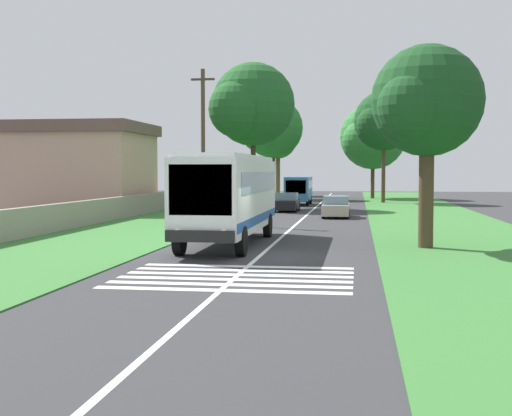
# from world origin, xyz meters

# --- Properties ---
(ground) EXTENTS (160.00, 160.00, 0.00)m
(ground) POSITION_xyz_m (0.00, 0.00, 0.00)
(ground) COLOR #333335
(grass_verge_left) EXTENTS (120.00, 8.00, 0.04)m
(grass_verge_left) POSITION_xyz_m (15.00, 8.20, 0.02)
(grass_verge_left) COLOR #387533
(grass_verge_left) RESTS_ON ground
(grass_verge_right) EXTENTS (120.00, 8.00, 0.04)m
(grass_verge_right) POSITION_xyz_m (15.00, -8.20, 0.02)
(grass_verge_right) COLOR #387533
(grass_verge_right) RESTS_ON ground
(centre_line) EXTENTS (110.00, 0.16, 0.01)m
(centre_line) POSITION_xyz_m (15.00, 0.00, 0.00)
(centre_line) COLOR silver
(centre_line) RESTS_ON ground
(coach_bus) EXTENTS (11.16, 2.62, 3.73)m
(coach_bus) POSITION_xyz_m (3.67, 1.80, 2.15)
(coach_bus) COLOR white
(coach_bus) RESTS_ON ground
(zebra_crossing) EXTENTS (4.95, 6.80, 0.01)m
(zebra_crossing) POSITION_xyz_m (-5.11, 0.00, 0.00)
(zebra_crossing) COLOR silver
(zebra_crossing) RESTS_ON ground
(trailing_car_0) EXTENTS (4.30, 1.78, 1.43)m
(trailing_car_0) POSITION_xyz_m (21.31, -2.09, 0.67)
(trailing_car_0) COLOR #B7A893
(trailing_car_0) RESTS_ON ground
(trailing_car_1) EXTENTS (4.30, 1.78, 1.43)m
(trailing_car_1) POSITION_xyz_m (27.53, 1.84, 0.67)
(trailing_car_1) COLOR black
(trailing_car_1) RESTS_ON ground
(trailing_minibus_0) EXTENTS (6.00, 2.14, 2.53)m
(trailing_minibus_0) POSITION_xyz_m (37.82, 1.80, 1.55)
(trailing_minibus_0) COLOR teal
(trailing_minibus_0) RESTS_ON ground
(roadside_tree_left_0) EXTENTS (8.22, 6.84, 11.92)m
(roadside_tree_left_0) POSITION_xyz_m (31.58, 5.24, 8.35)
(roadside_tree_left_0) COLOR #3D2D1E
(roadside_tree_left_0) RESTS_ON grass_verge_left
(roadside_tree_left_1) EXTENTS (7.89, 6.56, 11.00)m
(roadside_tree_left_1) POSITION_xyz_m (50.18, 5.89, 7.57)
(roadside_tree_left_1) COLOR #3D2D1E
(roadside_tree_left_1) RESTS_ON grass_verge_left
(roadside_tree_left_2) EXTENTS (6.00, 4.76, 9.24)m
(roadside_tree_left_2) POSITION_xyz_m (60.57, 6.46, 6.74)
(roadside_tree_left_2) COLOR brown
(roadside_tree_left_2) RESTS_ON grass_verge_left
(roadside_tree_right_0) EXTENTS (6.95, 5.72, 10.68)m
(roadside_tree_right_0) POSITION_xyz_m (42.92, -5.81, 7.69)
(roadside_tree_right_0) COLOR #4C3826
(roadside_tree_right_0) RESTS_ON grass_verge_right
(roadside_tree_right_1) EXTENTS (5.13, 4.42, 8.03)m
(roadside_tree_right_1) POSITION_xyz_m (3.36, -6.10, 5.72)
(roadside_tree_right_1) COLOR #4C3826
(roadside_tree_right_1) RESTS_ON grass_verge_right
(roadside_tree_right_2) EXTENTS (8.85, 7.23, 10.43)m
(roadside_tree_right_2) POSITION_xyz_m (53.00, -4.97, 6.64)
(roadside_tree_right_2) COLOR #4C3826
(roadside_tree_right_2) RESTS_ON grass_verge_right
(utility_pole) EXTENTS (0.24, 1.40, 8.98)m
(utility_pole) POSITION_xyz_m (14.95, 5.49, 4.68)
(utility_pole) COLOR #473828
(utility_pole) RESTS_ON grass_verge_left
(roadside_wall) EXTENTS (70.00, 0.40, 1.39)m
(roadside_wall) POSITION_xyz_m (20.00, 11.60, 0.73)
(roadside_wall) COLOR gray
(roadside_wall) RESTS_ON grass_verge_left
(roadside_building) EXTENTS (9.31, 9.70, 6.69)m
(roadside_building) POSITION_xyz_m (25.48, 17.21, 3.40)
(roadside_building) COLOR tan
(roadside_building) RESTS_ON ground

